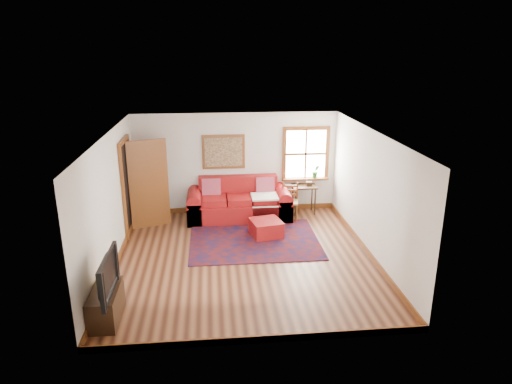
{
  "coord_description": "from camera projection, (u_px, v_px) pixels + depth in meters",
  "views": [
    {
      "loc": [
        -0.6,
        -8.22,
        4.04
      ],
      "look_at": [
        0.29,
        0.6,
        1.18
      ],
      "focal_mm": 32.0,
      "sensor_mm": 36.0,
      "label": 1
    }
  ],
  "objects": [
    {
      "name": "framed_artwork",
      "position": [
        224.0,
        152.0,
        11.15
      ],
      "size": [
        1.05,
        0.07,
        0.85
      ],
      "color": "brown",
      "rests_on": "ground"
    },
    {
      "name": "persian_rug",
      "position": [
        254.0,
        240.0,
        9.88
      ],
      "size": [
        2.77,
        2.22,
        0.02
      ],
      "primitive_type": "cube",
      "rotation": [
        0.0,
        0.0,
        -0.0
      ],
      "color": "#520F0B",
      "rests_on": "ground"
    },
    {
      "name": "media_cabinet",
      "position": [
        106.0,
        305.0,
        6.99
      ],
      "size": [
        0.41,
        0.91,
        0.5
      ],
      "primitive_type": "cube",
      "color": "#321E10",
      "rests_on": "ground"
    },
    {
      "name": "red_ottoman",
      "position": [
        266.0,
        228.0,
        10.08
      ],
      "size": [
        0.75,
        0.75,
        0.36
      ],
      "primitive_type": "cube",
      "rotation": [
        0.0,
        0.0,
        0.21
      ],
      "color": "maroon",
      "rests_on": "ground"
    },
    {
      "name": "ground",
      "position": [
        245.0,
        258.0,
        9.08
      ],
      "size": [
        5.5,
        5.5,
        0.0
      ],
      "primitive_type": "plane",
      "color": "#401E11",
      "rests_on": "ground"
    },
    {
      "name": "television",
      "position": [
        102.0,
        276.0,
        6.7
      ],
      "size": [
        0.14,
        1.09,
        0.63
      ],
      "primitive_type": "imported",
      "rotation": [
        0.0,
        0.0,
        1.57
      ],
      "color": "black",
      "rests_on": "media_cabinet"
    },
    {
      "name": "room_envelope",
      "position": [
        244.0,
        178.0,
        8.59
      ],
      "size": [
        5.04,
        5.54,
        2.52
      ],
      "color": "silver",
      "rests_on": "ground"
    },
    {
      "name": "window",
      "position": [
        307.0,
        159.0,
        11.41
      ],
      "size": [
        1.18,
        0.2,
        1.38
      ],
      "color": "white",
      "rests_on": "ground"
    },
    {
      "name": "side_table",
      "position": [
        304.0,
        190.0,
        11.36
      ],
      "size": [
        0.59,
        0.45,
        0.71
      ],
      "color": "#321E10",
      "rests_on": "ground"
    },
    {
      "name": "ladder_back_chair",
      "position": [
        290.0,
        200.0,
        11.03
      ],
      "size": [
        0.48,
        0.46,
        0.87
      ],
      "color": "tan",
      "rests_on": "ground"
    },
    {
      "name": "doorway",
      "position": [
        140.0,
        184.0,
        10.23
      ],
      "size": [
        0.89,
        1.08,
        2.14
      ],
      "color": "black",
      "rests_on": "ground"
    },
    {
      "name": "red_leather_sofa",
      "position": [
        239.0,
        205.0,
        11.14
      ],
      "size": [
        2.49,
        1.03,
        0.97
      ],
      "color": "maroon",
      "rests_on": "ground"
    },
    {
      "name": "candle_hurricane",
      "position": [
        112.0,
        272.0,
        7.28
      ],
      "size": [
        0.12,
        0.12,
        0.18
      ],
      "color": "silver",
      "rests_on": "media_cabinet"
    }
  ]
}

